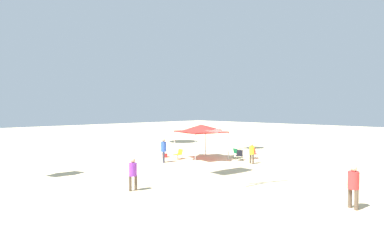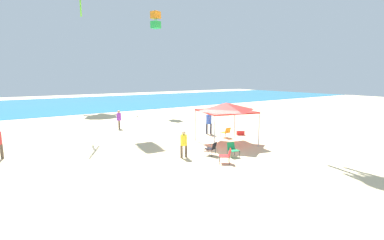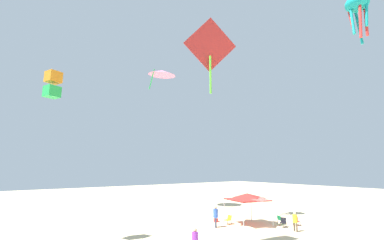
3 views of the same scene
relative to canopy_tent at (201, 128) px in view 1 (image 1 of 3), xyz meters
name	(u,v)px [view 1 (image 1 of 3)]	position (x,y,z in m)	size (l,w,h in m)	color
ground	(220,161)	(-1.62, -0.54, -2.60)	(120.00, 120.00, 0.10)	beige
canopy_tent	(201,128)	(0.00, 0.00, 0.00)	(4.00, 3.95, 2.89)	#B7B7BC
folding_chair_facing_ocean	(179,153)	(1.27, 1.34, -2.08)	(0.55, 0.63, 0.82)	black
folding_chair_left_of_tent	(239,154)	(-2.63, -1.76, -2.08)	(0.73, 0.79, 0.82)	black
folding_chair_near_cooler	(237,152)	(-1.76, -2.62, -2.08)	(0.63, 0.71, 0.82)	black
folding_chair_right_of_tent	(253,153)	(-2.89, -3.39, -2.08)	(0.81, 0.79, 0.82)	black
cooler_box	(165,155)	(2.91, 1.48, -2.35)	(0.74, 0.69, 0.40)	red
person_near_umbrella	(164,148)	(1.00, 3.19, -1.46)	(0.44, 0.44, 1.87)	#33384C
person_by_tent	(133,172)	(-4.25, 9.54, -1.57)	(0.40, 0.43, 1.67)	brown
person_far_stroller	(252,152)	(-4.22, -1.17, -1.62)	(0.42, 0.38, 1.59)	brown
person_beachcomber	(353,183)	(-13.11, 4.60, -1.47)	(0.46, 0.44, 1.85)	brown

